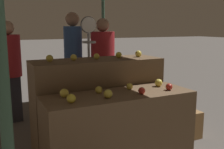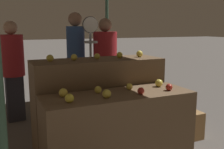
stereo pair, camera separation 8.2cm
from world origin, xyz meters
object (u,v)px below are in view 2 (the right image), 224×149
produce_scale (91,49)px  person_customer_left (13,65)px  person_vendor_at_scale (105,62)px  wooden_crate_side (185,124)px  person_customer_right (76,55)px

produce_scale → person_customer_left: produce_scale is taller
produce_scale → person_vendor_at_scale: bearing=42.2°
produce_scale → wooden_crate_side: (1.04, -0.94, -1.01)m
person_customer_right → wooden_crate_side: person_customer_right is taller
person_customer_left → wooden_crate_side: person_customer_left is taller
person_vendor_at_scale → person_customer_left: (-1.43, 0.39, -0.02)m
person_vendor_at_scale → wooden_crate_side: 1.64m
wooden_crate_side → produce_scale: bearing=137.9°
person_customer_right → person_vendor_at_scale: bearing=131.7°
person_customer_right → wooden_crate_side: (1.09, -1.59, -0.86)m
person_customer_right → person_customer_left: bearing=-15.8°
person_vendor_at_scale → wooden_crate_side: person_vendor_at_scale is taller
person_customer_left → wooden_crate_side: size_ratio=4.30×
produce_scale → person_customer_left: (-1.06, 0.73, -0.27)m
produce_scale → person_customer_right: person_customer_right is taller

